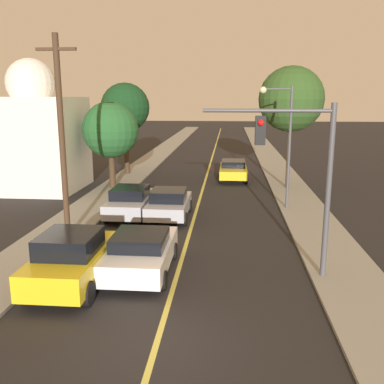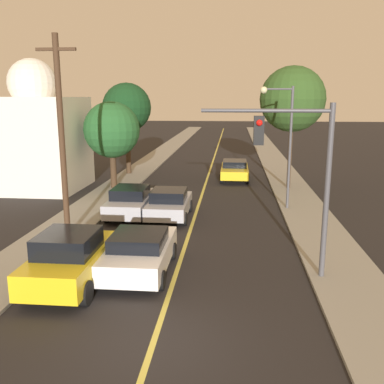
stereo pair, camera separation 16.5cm
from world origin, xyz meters
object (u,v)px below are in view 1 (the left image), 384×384
Objects in this scene: car_outer_lane_second at (131,201)px; domed_building_left at (35,136)px; car_near_lane_front at (141,252)px; car_far_oncoming at (233,169)px; traffic_signal_mast at (300,162)px; streetlamp_right at (282,130)px; tree_left_far at (111,130)px; car_outer_lane_front at (72,259)px; car_near_lane_second at (169,203)px; utility_pole_left at (62,136)px; tree_left_near at (125,108)px; tree_right_near at (291,99)px.

car_outer_lane_second is 9.95m from domed_building_left.
car_near_lane_front is 17.56m from car_far_oncoming.
traffic_signal_mast is 8.97m from streetlamp_right.
streetlamp_right reaches higher than tree_left_far.
domed_building_left is (-7.52, 14.14, 2.56)m from car_outer_lane_front.
streetlamp_right is at bearing 14.69° from car_outer_lane_second.
car_near_lane_front is 1.06× the size of car_near_lane_second.
utility_pole_left is at bearing 160.62° from traffic_signal_mast.
car_outer_lane_front is at bearing -147.87° from car_near_lane_front.
domed_building_left reaches higher than car_far_oncoming.
car_outer_lane_front is 0.77× the size of tree_left_far.
tree_left_near is (-4.92, 18.57, 4.36)m from car_near_lane_front.
tree_left_far reaches higher than car_outer_lane_front.
car_outer_lane_second is 0.94× the size of car_far_oncoming.
car_near_lane_second is 0.72× the size of tree_left_far.
streetlamp_right is 15.63m from domed_building_left.
domed_building_left is at bearing 18.84° from car_far_oncoming.
tree_right_near is (8.70, 7.24, 4.99)m from car_outer_lane_second.
tree_left_near is at bearing 159.54° from tree_right_near.
car_outer_lane_front is at bearing -170.06° from traffic_signal_mast.
car_near_lane_front is 0.91× the size of car_far_oncoming.
car_near_lane_front is at bearing -74.32° from car_outer_lane_second.
streetlamp_right is at bearing -42.32° from tree_left_near.
domed_building_left reaches higher than car_near_lane_second.
streetlamp_right is (7.58, 10.19, 3.33)m from car_outer_lane_front.
tree_left_near is 12.46m from tree_right_near.
streetlamp_right is at bearing 20.84° from car_near_lane_second.
domed_building_left is at bearing 120.21° from utility_pole_left.
tree_left_near reaches higher than tree_left_far.
tree_right_near is 16.44m from domed_building_left.
domed_building_left is (-12.73, -4.34, 2.71)m from car_far_oncoming.
traffic_signal_mast is at bearing -96.40° from tree_right_near.
car_near_lane_second is at bearing -32.74° from domed_building_left.
streetlamp_right is 0.77× the size of utility_pole_left.
tree_right_near reaches higher than car_far_oncoming.
tree_left_near is at bearing 104.34° from car_outer_lane_second.
traffic_signal_mast is at bearing -53.55° from tree_left_far.
utility_pole_left reaches higher than car_outer_lane_second.
car_outer_lane_front is 5.90m from utility_pole_left.
traffic_signal_mast is (7.10, -6.96, 3.13)m from car_outer_lane_second.
car_near_lane_second is at bearing -159.16° from streetlamp_right.
tree_left_near is at bearing 137.68° from streetlamp_right.
car_outer_lane_second is at bearing -75.66° from tree_left_near.
tree_left_far is at bearing 100.42° from car_outer_lane_front.
utility_pole_left reaches higher than car_outer_lane_front.
tree_left_near is (-2.96, 19.80, 4.20)m from car_outer_lane_front.
utility_pole_left reaches higher than car_near_lane_front.
domed_building_left is at bearing -128.90° from tree_left_near.
car_outer_lane_front is 0.55× the size of tree_right_near.
streetlamp_right is at bearing -101.97° from tree_right_near.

